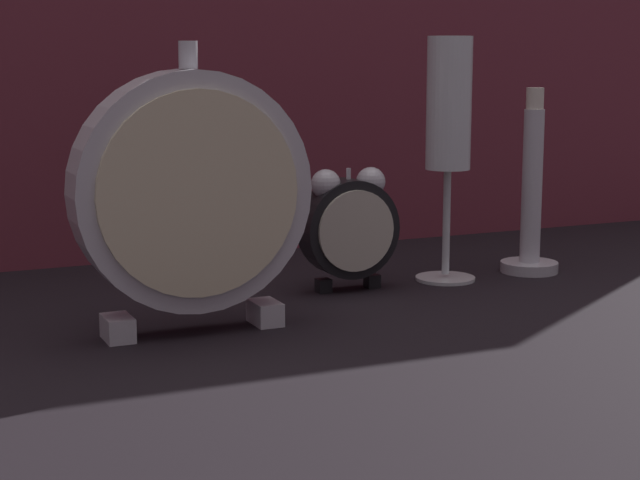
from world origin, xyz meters
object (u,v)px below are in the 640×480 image
at_px(alarm_clock_twin_bell, 349,223).
at_px(champagne_flute, 449,122).
at_px(mantel_clock_silver, 192,193).
at_px(brass_candlestick, 531,209).

distance_m(alarm_clock_twin_bell, champagne_flute, 0.13).
relative_size(mantel_clock_silver, champagne_flute, 0.97).
distance_m(alarm_clock_twin_bell, mantel_clock_silver, 0.19).
bearing_deg(alarm_clock_twin_bell, brass_candlestick, -0.00).
distance_m(alarm_clock_twin_bell, brass_candlestick, 0.19).
relative_size(alarm_clock_twin_bell, brass_candlestick, 0.62).
bearing_deg(brass_candlestick, champagne_flute, 179.16).
xyz_separation_m(mantel_clock_silver, brass_candlestick, (0.36, 0.08, -0.04)).
bearing_deg(mantel_clock_silver, brass_candlestick, 12.84).
xyz_separation_m(champagne_flute, brass_candlestick, (0.09, -0.00, -0.08)).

